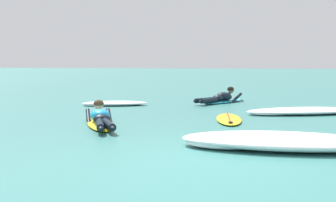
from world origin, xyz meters
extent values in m
plane|color=#387A75|center=(0.00, 10.00, 0.00)|extent=(120.00, 120.00, 0.00)
ellipsoid|color=yellow|center=(-2.63, 2.84, 0.04)|extent=(1.39, 2.20, 0.07)
ellipsoid|color=yellow|center=(-3.06, 3.78, 0.05)|extent=(0.26, 0.26, 0.06)
ellipsoid|color=#1E9EDB|center=(-2.65, 2.88, 0.20)|extent=(0.63, 0.74, 0.34)
ellipsoid|color=black|center=(-2.49, 2.55, 0.17)|extent=(0.43, 0.40, 0.20)
cylinder|color=black|center=(-2.32, 1.98, 0.14)|extent=(0.44, 0.86, 0.14)
ellipsoid|color=black|center=(-2.16, 1.58, 0.14)|extent=(0.18, 0.24, 0.08)
cylinder|color=black|center=(-2.18, 2.05, 0.14)|extent=(0.53, 0.83, 0.14)
ellipsoid|color=black|center=(-1.98, 1.67, 0.14)|extent=(0.18, 0.24, 0.08)
cylinder|color=black|center=(-2.99, 3.11, 0.12)|extent=(0.33, 0.58, 0.34)
sphere|color=tan|center=(-3.16, 3.46, 0.02)|extent=(0.09, 0.09, 0.09)
cylinder|color=black|center=(-2.59, 3.27, 0.12)|extent=(0.33, 0.58, 0.34)
sphere|color=tan|center=(-2.74, 3.61, 0.02)|extent=(0.09, 0.09, 0.09)
sphere|color=tan|center=(-2.80, 3.22, 0.38)|extent=(0.21, 0.21, 0.21)
ellipsoid|color=#47331E|center=(-2.80, 3.20, 0.41)|extent=(0.28, 0.27, 0.16)
ellipsoid|color=#2DB2D1|center=(-0.55, 8.36, 0.04)|extent=(1.40, 1.98, 0.07)
ellipsoid|color=#2DB2D1|center=(-0.10, 9.19, 0.05)|extent=(0.26, 0.26, 0.06)
ellipsoid|color=black|center=(-0.53, 8.41, 0.20)|extent=(0.65, 0.74, 0.34)
ellipsoid|color=black|center=(-0.71, 8.09, 0.17)|extent=(0.43, 0.41, 0.20)
cylinder|color=black|center=(-1.05, 7.62, 0.14)|extent=(0.57, 0.79, 0.14)
ellipsoid|color=black|center=(-1.28, 7.27, 0.14)|extent=(0.19, 0.24, 0.08)
cylinder|color=black|center=(-0.92, 7.55, 0.14)|extent=(0.49, 0.82, 0.14)
ellipsoid|color=black|center=(-1.10, 7.16, 0.14)|extent=(0.19, 0.24, 0.08)
cylinder|color=black|center=(-0.55, 8.82, 0.12)|extent=(0.38, 0.59, 0.36)
sphere|color=#8C6647|center=(-0.36, 9.17, 0.02)|extent=(0.09, 0.09, 0.09)
cylinder|color=black|center=(-0.18, 8.59, 0.12)|extent=(0.38, 0.59, 0.36)
sphere|color=#8C6647|center=(0.01, 8.92, 0.02)|extent=(0.09, 0.09, 0.09)
sphere|color=#8C6647|center=(-0.35, 8.73, 0.38)|extent=(0.21, 0.21, 0.21)
ellipsoid|color=black|center=(-0.36, 8.72, 0.41)|extent=(0.29, 0.28, 0.16)
ellipsoid|color=yellow|center=(-0.09, 4.12, 0.04)|extent=(0.78, 2.10, 0.07)
cube|color=red|center=(-0.09, 4.12, 0.07)|extent=(0.23, 1.73, 0.01)
cone|color=black|center=(0.00, 3.29, 0.01)|extent=(0.11, 0.11, 0.16)
ellipsoid|color=white|center=(1.67, 5.72, 0.08)|extent=(3.14, 1.98, 0.16)
ellipsoid|color=white|center=(2.31, 6.13, 0.06)|extent=(1.16, 1.02, 0.11)
ellipsoid|color=white|center=(0.86, 5.31, 0.04)|extent=(1.17, 0.74, 0.09)
ellipsoid|color=white|center=(-3.62, 6.79, 0.07)|extent=(2.02, 1.23, 0.14)
ellipsoid|color=white|center=(-3.20, 7.04, 0.05)|extent=(0.75, 0.69, 0.10)
ellipsoid|color=white|center=(-4.14, 6.55, 0.04)|extent=(0.75, 0.50, 0.08)
ellipsoid|color=white|center=(0.89, 1.00, 0.12)|extent=(2.99, 1.16, 0.24)
ellipsoid|color=white|center=(1.63, 1.17, 0.09)|extent=(1.14, 0.71, 0.17)
ellipsoid|color=white|center=(-0.01, 0.88, 0.07)|extent=(1.15, 0.73, 0.13)
camera|label=1|loc=(0.59, -5.95, 1.33)|focal=48.64mm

